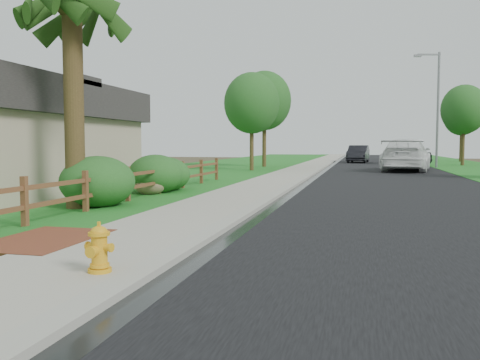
% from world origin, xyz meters
% --- Properties ---
extents(ground, '(120.00, 120.00, 0.00)m').
position_xyz_m(ground, '(0.00, 0.00, 0.00)').
color(ground, '#3D3421').
extents(road, '(8.00, 90.00, 0.02)m').
position_xyz_m(road, '(4.60, 35.00, 0.01)').
color(road, black).
rests_on(road, ground).
extents(curb, '(0.40, 90.00, 0.12)m').
position_xyz_m(curb, '(0.40, 35.00, 0.06)').
color(curb, '#9C9B8E').
rests_on(curb, ground).
extents(wet_gutter, '(0.50, 90.00, 0.00)m').
position_xyz_m(wet_gutter, '(0.75, 35.00, 0.02)').
color(wet_gutter, black).
rests_on(wet_gutter, road).
extents(sidewalk, '(2.20, 90.00, 0.10)m').
position_xyz_m(sidewalk, '(-0.90, 35.00, 0.05)').
color(sidewalk, '#A3A18E').
rests_on(sidewalk, ground).
extents(grass_strip, '(1.60, 90.00, 0.06)m').
position_xyz_m(grass_strip, '(-2.80, 35.00, 0.03)').
color(grass_strip, '#1A5C1C').
rests_on(grass_strip, ground).
extents(lawn_near, '(9.00, 90.00, 0.04)m').
position_xyz_m(lawn_near, '(-8.00, 35.00, 0.02)').
color(lawn_near, '#1A5C1C').
rests_on(lawn_near, ground).
extents(verge_far, '(6.00, 90.00, 0.04)m').
position_xyz_m(verge_far, '(11.50, 35.00, 0.02)').
color(verge_far, '#1A5C1C').
rests_on(verge_far, ground).
extents(brick_patch, '(1.60, 2.40, 0.11)m').
position_xyz_m(brick_patch, '(-2.20, -1.00, 0.06)').
color(brick_patch, brown).
rests_on(brick_patch, ground).
extents(ranch_fence, '(0.12, 16.92, 1.10)m').
position_xyz_m(ranch_fence, '(-3.60, 6.40, 0.62)').
color(ranch_fence, '#4F321A').
rests_on(ranch_fence, ground).
extents(palm_tree, '(3.60, 3.60, 6.60)m').
position_xyz_m(palm_tree, '(-4.30, 3.50, 5.52)').
color(palm_tree, '#352915').
rests_on(palm_tree, ground).
extents(fire_hydrant, '(0.43, 0.35, 0.66)m').
position_xyz_m(fire_hydrant, '(-0.10, -2.86, 0.40)').
color(fire_hydrant, yellow).
rests_on(fire_hydrant, sidewalk).
extents(white_suv, '(3.94, 7.48, 2.07)m').
position_xyz_m(white_suv, '(6.09, 26.37, 1.05)').
color(white_suv, white).
rests_on(white_suv, road).
extents(dark_car_mid, '(3.54, 5.00, 1.58)m').
position_xyz_m(dark_car_mid, '(7.20, 36.48, 0.81)').
color(dark_car_mid, black).
rests_on(dark_car_mid, road).
extents(dark_car_far, '(2.24, 5.21, 1.67)m').
position_xyz_m(dark_car_far, '(2.92, 41.94, 0.85)').
color(dark_car_far, black).
rests_on(dark_car_far, road).
extents(streetlight, '(1.95, 0.69, 8.59)m').
position_xyz_m(streetlight, '(8.54, 31.66, 4.87)').
color(streetlight, slate).
rests_on(streetlight, ground).
extents(boulder, '(1.12, 0.84, 0.75)m').
position_xyz_m(boulder, '(-3.90, 7.53, 0.37)').
color(boulder, brown).
rests_on(boulder, ground).
extents(shrub_b, '(2.34, 2.34, 1.44)m').
position_xyz_m(shrub_b, '(-3.90, 3.95, 0.72)').
color(shrub_b, '#1E4E1B').
rests_on(shrub_b, ground).
extents(shrub_c, '(2.11, 2.11, 1.40)m').
position_xyz_m(shrub_c, '(-3.90, 8.03, 0.70)').
color(shrub_c, '#1E4E1B').
rests_on(shrub_c, ground).
extents(shrub_d, '(1.93, 1.93, 1.30)m').
position_xyz_m(shrub_d, '(-3.90, 8.87, 0.65)').
color(shrub_d, '#1E4E1B').
rests_on(shrub_d, ground).
extents(tree_near_left, '(3.68, 3.68, 6.52)m').
position_xyz_m(tree_near_left, '(-3.90, 24.31, 4.48)').
color(tree_near_left, '#352915').
rests_on(tree_near_left, ground).
extents(tree_mid_left, '(4.15, 4.15, 7.43)m').
position_xyz_m(tree_mid_left, '(-4.15, 30.12, 5.13)').
color(tree_mid_left, '#352915').
rests_on(tree_mid_left, ground).
extents(tree_mid_right, '(3.68, 3.68, 6.67)m').
position_xyz_m(tree_mid_right, '(11.36, 36.32, 4.63)').
color(tree_mid_right, '#352915').
rests_on(tree_mid_right, ground).
extents(tree_far_right, '(3.58, 3.58, 6.61)m').
position_xyz_m(tree_far_right, '(13.00, 46.39, 4.62)').
color(tree_far_right, '#352915').
rests_on(tree_far_right, ground).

